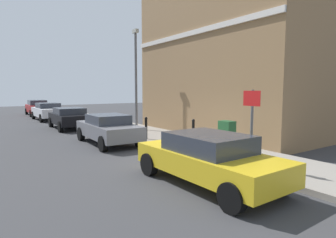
{
  "coord_description": "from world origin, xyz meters",
  "views": [
    {
      "loc": [
        -5.86,
        -7.97,
        2.44
      ],
      "look_at": [
        0.91,
        1.92,
        1.2
      ],
      "focal_mm": 30.03,
      "sensor_mm": 36.0,
      "label": 1
    }
  ],
  "objects": [
    {
      "name": "car_red",
      "position": [
        -0.96,
        21.64,
        0.77
      ],
      "size": [
        1.85,
        4.16,
        1.48
      ],
      "rotation": [
        0.0,
        0.0,
        1.56
      ],
      "color": "maroon",
      "rests_on": "ground"
    },
    {
      "name": "lamppost",
      "position": [
        1.85,
        6.57,
        3.3
      ],
      "size": [
        0.2,
        0.44,
        5.72
      ],
      "color": "#59595B",
      "rests_on": "sidewalk"
    },
    {
      "name": "utility_cabinet",
      "position": [
        1.78,
        -0.69,
        0.68
      ],
      "size": [
        0.46,
        0.61,
        1.15
      ],
      "color": "#1E4C28",
      "rests_on": "sidewalk"
    },
    {
      "name": "street_sign",
      "position": [
        0.69,
        -2.69,
        1.66
      ],
      "size": [
        0.08,
        0.6,
        2.3
      ],
      "color": "#59595B",
      "rests_on": "sidewalk"
    },
    {
      "name": "ground",
      "position": [
        0.0,
        0.0,
        0.0
      ],
      "size": [
        80.0,
        80.0,
        0.0
      ],
      "primitive_type": "plane",
      "color": "#38383A"
    },
    {
      "name": "sidewalk",
      "position": [
        1.81,
        6.0,
        0.07
      ],
      "size": [
        2.79,
        30.0,
        0.15
      ],
      "primitive_type": "cube",
      "color": "gray",
      "rests_on": "ground"
    },
    {
      "name": "bollard_far_kerb",
      "position": [
        0.66,
        3.37,
        0.7
      ],
      "size": [
        0.14,
        0.14,
        1.04
      ],
      "color": "black",
      "rests_on": "sidewalk"
    },
    {
      "name": "corner_building",
      "position": [
        6.3,
        3.12,
        4.58
      ],
      "size": [
        6.3,
        10.25,
        9.16
      ],
      "color": "olive",
      "rests_on": "ground"
    },
    {
      "name": "car_black",
      "position": [
        -0.99,
        10.23,
        0.71
      ],
      "size": [
        2.05,
        3.99,
        1.32
      ],
      "rotation": [
        0.0,
        0.0,
        1.55
      ],
      "color": "black",
      "rests_on": "ground"
    },
    {
      "name": "car_grey",
      "position": [
        -0.96,
        4.0,
        0.71
      ],
      "size": [
        1.92,
        4.15,
        1.33
      ],
      "rotation": [
        0.0,
        0.0,
        1.55
      ],
      "color": "slate",
      "rests_on": "ground"
    },
    {
      "name": "bollard_near_cabinet",
      "position": [
        1.88,
        1.38,
        0.7
      ],
      "size": [
        0.14,
        0.14,
        1.04
      ],
      "color": "black",
      "rests_on": "sidewalk"
    },
    {
      "name": "car_yellow",
      "position": [
        -1.0,
        -2.71,
        0.7
      ],
      "size": [
        1.96,
        4.24,
        1.32
      ],
      "rotation": [
        0.0,
        0.0,
        1.59
      ],
      "color": "gold",
      "rests_on": "ground"
    },
    {
      "name": "car_white",
      "position": [
        -1.06,
        16.37,
        0.74
      ],
      "size": [
        1.97,
        4.23,
        1.4
      ],
      "rotation": [
        0.0,
        0.0,
        1.59
      ],
      "color": "silver",
      "rests_on": "ground"
    }
  ]
}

